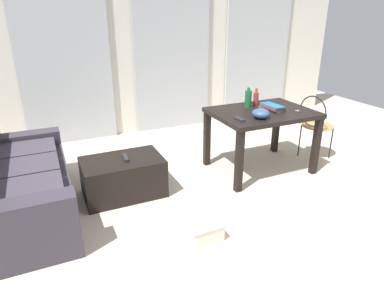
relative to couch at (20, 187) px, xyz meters
The scene contains 15 objects.
ground_plane 2.31m from the couch, ahead, with size 8.35×8.35×0.00m, color beige.
wall_back 3.15m from the couch, 40.00° to the left, with size 6.21×0.10×2.70m, color silver.
curtains 3.04m from the couch, 38.72° to the left, with size 4.41×0.03×2.25m.
couch is the anchor object (origin of this frame).
coffee_table 0.97m from the couch, ahead, with size 0.82×0.52×0.41m.
craft_table 2.66m from the couch, ahead, with size 1.15×0.85×0.74m.
wire_chair 3.45m from the couch, ahead, with size 0.40×0.42×0.85m.
bottle_near 2.76m from the couch, ahead, with size 0.06×0.06×0.21m.
bottle_far 2.61m from the couch, ahead, with size 0.08×0.08×0.24m.
bowl 2.52m from the couch, ahead, with size 0.19×0.19×0.11m, color #2D4C7A.
book_stack 2.81m from the couch, ahead, with size 0.22×0.32×0.06m.
tv_remote_on_table 2.27m from the couch, ahead, with size 0.05×0.15×0.02m, color #232326.
scissors 3.05m from the couch, ahead, with size 0.06×0.10×0.00m.
tv_remote_primary 1.02m from the couch, ahead, with size 0.04×0.18×0.03m, color #232326.
shoebox 1.78m from the couch, 36.96° to the right, with size 0.29×0.23×0.15m.
Camera 1 is at (-1.97, -1.66, 1.85)m, focal length 31.81 mm.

